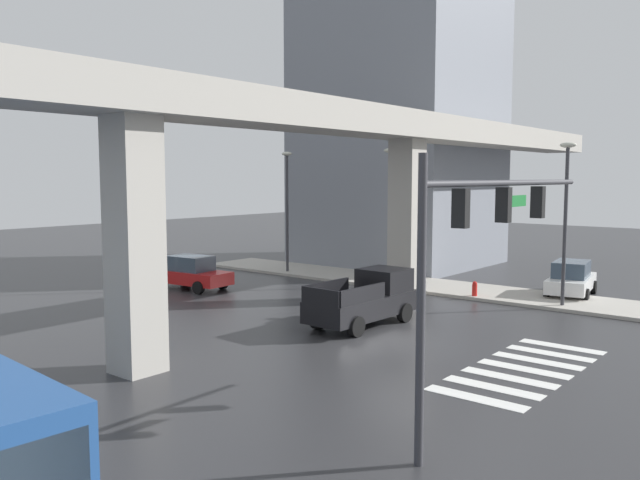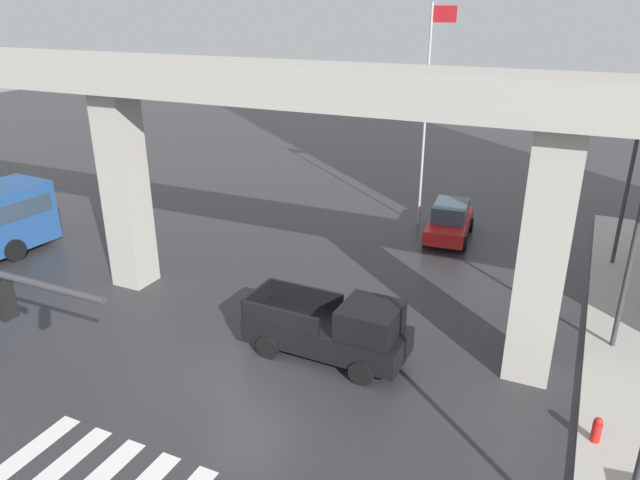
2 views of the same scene
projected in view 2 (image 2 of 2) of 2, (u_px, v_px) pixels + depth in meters
The scene contains 8 objects.
ground_plane at pixel (244, 382), 17.29m from camera, with size 120.00×120.00×0.00m, color #2D2D30.
elevated_overpass at pixel (301, 103), 17.86m from camera, with size 57.80×2.46×8.70m.
pickup_truck at pixel (335, 330), 18.16m from camera, with size 5.15×2.18×2.08m.
sedan_red at pixel (450, 221), 27.68m from camera, with size 2.25×4.44×1.72m.
street_lamp_mid_block at pixel (640, 216), 17.26m from camera, with size 0.44×0.70×7.24m.
street_lamp_far_north at pixel (633, 161), 23.30m from camera, with size 0.44×0.70×7.24m.
fire_hydrant at pixel (596, 432), 14.66m from camera, with size 0.24×0.24×0.85m.
flagpole at pixel (428, 104), 27.40m from camera, with size 1.16×0.12×10.43m.
Camera 2 is at (8.12, -12.18, 10.36)m, focal length 32.99 mm.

